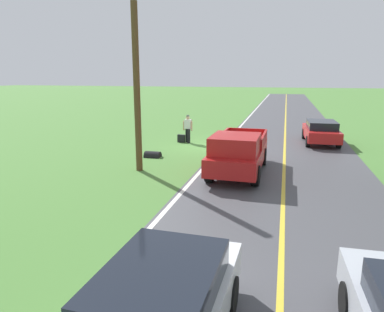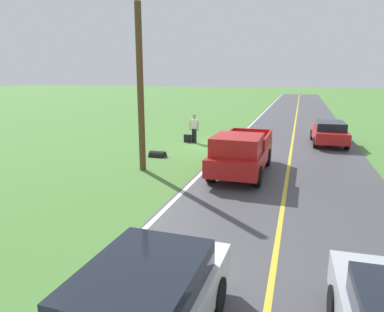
{
  "view_description": "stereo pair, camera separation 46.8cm",
  "coord_description": "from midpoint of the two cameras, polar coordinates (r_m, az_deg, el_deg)",
  "views": [
    {
      "loc": [
        -4.24,
        20.27,
        4.16
      ],
      "look_at": [
        -1.26,
        8.98,
        1.45
      ],
      "focal_mm": 32.88,
      "sensor_mm": 36.0,
      "label": 1
    },
    {
      "loc": [
        -4.68,
        20.15,
        4.16
      ],
      "look_at": [
        -1.26,
        8.98,
        1.45
      ],
      "focal_mm": 32.88,
      "sensor_mm": 36.0,
      "label": 2
    }
  ],
  "objects": [
    {
      "name": "ground_plane",
      "position": [
        21.11,
        2.28,
        1.71
      ],
      "size": [
        200.0,
        200.0,
        0.0
      ],
      "primitive_type": "plane",
      "color": "#4C7F38"
    },
    {
      "name": "road_surface",
      "position": [
        20.63,
        14.17,
        1.06
      ],
      "size": [
        7.47,
        120.0,
        0.0
      ],
      "primitive_type": "cube",
      "color": "#47474C",
      "rests_on": "ground"
    },
    {
      "name": "lane_edge_line",
      "position": [
        20.95,
        4.42,
        1.61
      ],
      "size": [
        0.16,
        117.6,
        0.0
      ],
      "primitive_type": "cube",
      "color": "silver",
      "rests_on": "ground"
    },
    {
      "name": "lane_centre_line",
      "position": [
        20.63,
        14.17,
        1.07
      ],
      "size": [
        0.14,
        117.6,
        0.0
      ],
      "primitive_type": "cube",
      "color": "gold",
      "rests_on": "ground"
    },
    {
      "name": "hitchhiker_walking",
      "position": [
        21.88,
        -1.27,
        4.73
      ],
      "size": [
        0.62,
        0.53,
        1.75
      ],
      "color": "black",
      "rests_on": "ground"
    },
    {
      "name": "suitcase_carried",
      "position": [
        22.08,
        -2.36,
        2.86
      ],
      "size": [
        0.48,
        0.24,
        0.49
      ],
      "primitive_type": "cube",
      "rotation": [
        0.0,
        0.0,
        1.48
      ],
      "color": "black",
      "rests_on": "ground"
    },
    {
      "name": "pickup_truck_passing",
      "position": [
        14.93,
        6.6,
        0.65
      ],
      "size": [
        2.17,
        5.43,
        1.82
      ],
      "color": "#B21919",
      "rests_on": "ground"
    },
    {
      "name": "sedan_near_oncoming",
      "position": [
        22.98,
        19.63,
        3.81
      ],
      "size": [
        2.06,
        4.47,
        1.41
      ],
      "color": "red",
      "rests_on": "ground"
    },
    {
      "name": "utility_pole_roadside",
      "position": [
        15.32,
        -9.82,
        10.53
      ],
      "size": [
        0.28,
        0.28,
        7.05
      ],
      "primitive_type": "cylinder",
      "color": "brown",
      "rests_on": "ground"
    },
    {
      "name": "drainage_culvert",
      "position": [
        18.28,
        -7.11,
        -0.17
      ],
      "size": [
        0.8,
        0.6,
        0.6
      ],
      "primitive_type": "cylinder",
      "rotation": [
        0.0,
        1.57,
        0.0
      ],
      "color": "black",
      "rests_on": "ground"
    }
  ]
}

